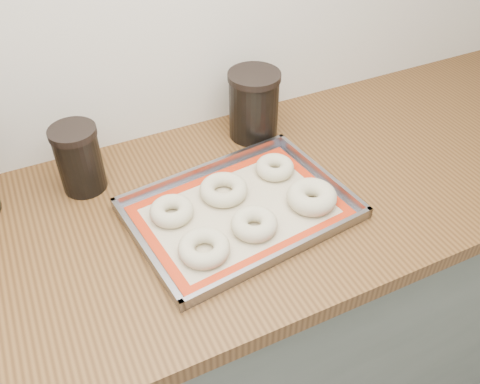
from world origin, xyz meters
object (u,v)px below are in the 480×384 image
baking_tray (240,210)px  bagel_front_mid (254,224)px  canister_mid (79,159)px  bagel_back_left (172,211)px  bagel_front_right (312,197)px  bagel_back_right (275,167)px  bagel_back_mid (224,190)px  canister_right (254,105)px  bagel_front_left (204,248)px

baking_tray → bagel_front_mid: size_ratio=5.08×
bagel_front_mid → canister_mid: 0.42m
bagel_back_left → baking_tray: bearing=-19.1°
bagel_front_right → bagel_back_right: bearing=98.7°
bagel_front_mid → bagel_back_mid: bagel_front_mid is taller
bagel_back_mid → canister_right: size_ratio=0.61×
bagel_back_mid → bagel_front_left: bearing=-126.6°
bagel_back_right → canister_mid: 0.44m
baking_tray → bagel_back_left: 0.15m
bagel_front_mid → bagel_back_left: bearing=141.4°
bagel_back_left → bagel_back_mid: size_ratio=0.87×
baking_tray → bagel_front_right: bagel_front_right is taller
bagel_back_left → canister_right: canister_right is taller
bagel_back_left → canister_mid: 0.24m
canister_mid → canister_right: (0.44, 0.02, 0.01)m
bagel_front_mid → bagel_front_right: size_ratio=0.89×
bagel_back_left → canister_mid: canister_mid is taller
bagel_front_right → bagel_back_mid: size_ratio=1.02×
bagel_front_mid → baking_tray: bearing=91.7°
bagel_back_mid → canister_right: (0.17, 0.19, 0.07)m
bagel_back_mid → bagel_back_left: bearing=-173.1°
bagel_back_left → bagel_back_mid: (0.13, 0.02, 0.00)m
bagel_front_mid → bagel_back_mid: bearing=95.5°
bagel_front_left → bagel_back_left: size_ratio=1.10×
bagel_front_mid → bagel_back_right: size_ratio=1.08×
bagel_front_right → canister_mid: size_ratio=0.69×
baking_tray → canister_right: (0.16, 0.26, 0.08)m
bagel_front_right → bagel_back_left: (-0.29, 0.09, -0.00)m
bagel_front_mid → bagel_back_left: size_ratio=1.04×
bagel_back_left → bagel_back_mid: bearing=6.9°
canister_mid → bagel_front_right: bearing=-32.9°
bagel_back_mid → bagel_back_right: size_ratio=1.19×
bagel_front_left → canister_right: canister_right is taller
bagel_back_left → bagel_back_right: 0.27m
baking_tray → bagel_back_right: bagel_back_right is taller
bagel_back_mid → bagel_back_right: bearing=8.6°
bagel_front_mid → bagel_back_left: 0.18m
baking_tray → canister_right: bearing=57.8°
bagel_front_mid → bagel_front_right: 0.15m
bagel_front_left → canister_mid: size_ratio=0.66×
bagel_front_left → bagel_front_right: (0.27, 0.03, 0.00)m
bagel_front_right → bagel_back_mid: (-0.16, 0.11, -0.00)m
bagel_front_right → bagel_front_left: bearing=-172.7°
bagel_front_left → canister_right: bearing=50.4°
bagel_back_right → canister_mid: size_ratio=0.57×
bagel_back_right → canister_mid: canister_mid is taller
bagel_front_left → bagel_front_right: bearing=7.3°
bagel_front_left → bagel_front_right: bagel_front_right is taller
bagel_back_left → canister_right: bearing=34.9°
bagel_front_mid → bagel_front_right: (0.15, 0.02, 0.00)m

